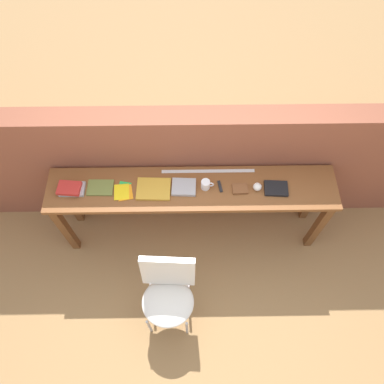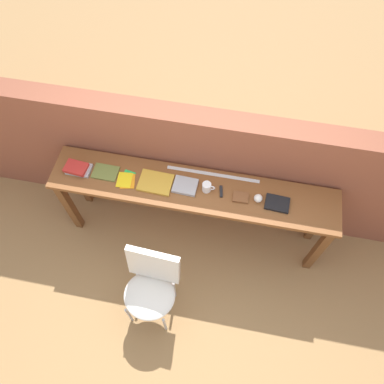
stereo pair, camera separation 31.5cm
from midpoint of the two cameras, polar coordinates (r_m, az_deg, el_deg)
ground_plane at (r=3.86m, az=-2.31°, el=-10.10°), size 40.00×40.00×0.00m
brick_wall_back at (r=3.51m, az=-2.64°, el=3.77°), size 6.00×0.20×1.42m
sideboard at (r=3.31m, az=-2.72°, el=-0.86°), size 2.50×0.44×0.88m
chair_white_moulded at (r=3.23m, az=-6.56°, el=-15.11°), size 0.46×0.48×0.89m
book_stack_leftmost at (r=3.36m, az=-20.58°, el=0.25°), size 0.23×0.15×0.06m
magazine_cycling at (r=3.31m, az=-16.45°, el=0.41°), size 0.22×0.16×0.02m
pamphlet_pile_colourful at (r=3.25m, az=-13.18°, el=-0.19°), size 0.17×0.20×0.01m
book_open_centre at (r=3.20m, az=-8.68°, el=0.22°), size 0.29×0.22×0.02m
book_grey_hardcover at (r=3.18m, az=-4.08°, el=0.51°), size 0.21×0.18×0.03m
mug at (r=3.15m, az=-0.72°, el=0.89°), size 0.11×0.08×0.09m
multitool_folded at (r=3.19m, az=1.49°, el=0.62°), size 0.04×0.11×0.02m
leather_journal_brown at (r=3.18m, az=4.55°, el=0.25°), size 0.13×0.10×0.02m
sports_ball_small at (r=3.18m, az=7.16°, el=0.56°), size 0.07×0.07×0.07m
book_repair_rightmost at (r=3.22m, az=10.00°, el=0.30°), size 0.21×0.16×0.03m
ruler_metal_back_edge at (r=3.27m, az=-0.27°, el=2.97°), size 0.82×0.03×0.00m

